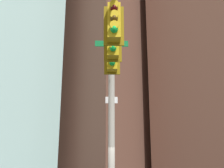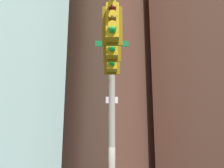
{
  "view_description": "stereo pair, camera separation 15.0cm",
  "coord_description": "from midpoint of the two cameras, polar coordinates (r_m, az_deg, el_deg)",
  "views": [
    {
      "loc": [
        -7.3,
        -7.58,
        1.7
      ],
      "look_at": [
        -0.26,
        -0.92,
        4.57
      ],
      "focal_mm": 47.31,
      "sensor_mm": 36.0,
      "label": 1
    },
    {
      "loc": [
        -7.2,
        -7.69,
        1.7
      ],
      "look_at": [
        -0.26,
        -0.92,
        4.57
      ],
      "focal_mm": 47.31,
      "sensor_mm": 36.0,
      "label": 2
    }
  ],
  "objects": [
    {
      "name": "signal_pole_assembly",
      "position": [
        9.64,
        0.46,
        1.76
      ],
      "size": [
        3.61,
        3.56,
        6.73
      ],
      "rotation": [
        0.0,
        0.0,
        3.92
      ],
      "color": "#9E998C",
      "rests_on": "ground_plane"
    },
    {
      "name": "building_brick_nearside",
      "position": [
        62.14,
        19.96,
        8.79
      ],
      "size": [
        23.82,
        15.46,
        54.4
      ],
      "primitive_type": "cube",
      "color": "brown",
      "rests_on": "ground_plane"
    },
    {
      "name": "building_brick_midblock",
      "position": [
        62.88,
        0.01,
        4.88
      ],
      "size": [
        20.6,
        19.17,
        49.24
      ],
      "primitive_type": "cube",
      "color": "brown",
      "rests_on": "ground_plane"
    }
  ]
}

